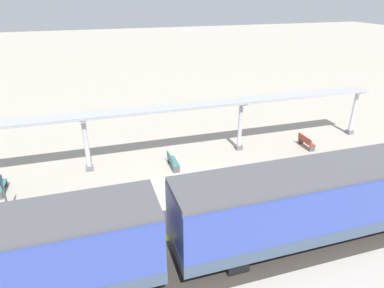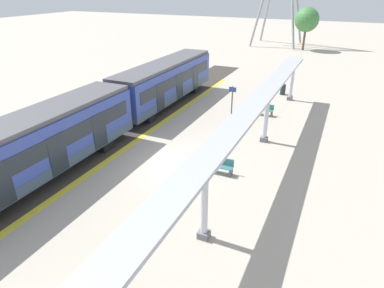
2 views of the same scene
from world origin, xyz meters
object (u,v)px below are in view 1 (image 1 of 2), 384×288
at_px(bench_near_end, 306,142).
at_px(platform_info_sign, 4,192).
at_px(canopy_pillar_nearest, 354,112).
at_px(canopy_pillar_second, 240,126).
at_px(train_near_carriage, 317,202).
at_px(bench_mid_platform, 172,161).
at_px(canopy_pillar_third, 86,144).

height_order(bench_near_end, platform_info_sign, platform_info_sign).
height_order(canopy_pillar_nearest, platform_info_sign, canopy_pillar_nearest).
bearing_deg(canopy_pillar_second, canopy_pillar_nearest, -90.00).
distance_m(train_near_carriage, canopy_pillar_nearest, 13.63).
bearing_deg(train_near_carriage, canopy_pillar_second, -4.38).
xyz_separation_m(canopy_pillar_nearest, canopy_pillar_second, (0.00, 9.27, 0.00)).
xyz_separation_m(train_near_carriage, bench_mid_platform, (8.06, 4.33, -1.39)).
relative_size(canopy_pillar_third, bench_near_end, 2.27).
relative_size(canopy_pillar_nearest, bench_near_end, 2.27).
bearing_deg(canopy_pillar_nearest, canopy_pillar_second, 90.00).
xyz_separation_m(canopy_pillar_nearest, bench_near_end, (-1.13, 4.71, -1.29)).
bearing_deg(canopy_pillar_third, bench_near_end, -94.45).
bearing_deg(canopy_pillar_third, canopy_pillar_second, -90.00).
distance_m(canopy_pillar_nearest, bench_mid_platform, 14.43).
bearing_deg(bench_near_end, canopy_pillar_nearest, -76.51).
height_order(bench_near_end, bench_mid_platform, same).
bearing_deg(canopy_pillar_second, platform_info_sign, 104.17).
bearing_deg(platform_info_sign, train_near_carriage, -113.72).
relative_size(train_near_carriage, platform_info_sign, 5.74).
xyz_separation_m(canopy_pillar_nearest, bench_mid_platform, (-1.22, 14.32, -1.29)).
relative_size(canopy_pillar_second, platform_info_sign, 1.55).
distance_m(canopy_pillar_second, platform_info_sign, 14.31).
bearing_deg(bench_mid_platform, platform_info_sign, 104.48).
bearing_deg(canopy_pillar_second, canopy_pillar_third, 90.00).
xyz_separation_m(canopy_pillar_second, bench_near_end, (-1.13, -4.56, -1.29)).
xyz_separation_m(bench_near_end, bench_mid_platform, (-0.09, 9.61, 0.00)).
relative_size(canopy_pillar_third, bench_mid_platform, 2.26).
bearing_deg(bench_mid_platform, train_near_carriage, -151.75).
bearing_deg(canopy_pillar_third, canopy_pillar_nearest, -90.00).
bearing_deg(canopy_pillar_nearest, canopy_pillar_third, 90.00).
distance_m(canopy_pillar_nearest, canopy_pillar_second, 9.27).
bearing_deg(canopy_pillar_nearest, platform_info_sign, 98.60).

